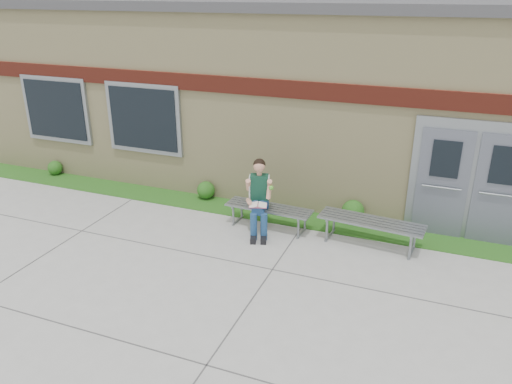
% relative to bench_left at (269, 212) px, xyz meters
% --- Properties ---
extents(ground, '(80.00, 80.00, 0.00)m').
position_rel_bench_left_xyz_m(ground, '(-0.38, -2.00, -0.35)').
color(ground, '#9E9E99').
rests_on(ground, ground).
extents(grass_strip, '(16.00, 0.80, 0.02)m').
position_rel_bench_left_xyz_m(grass_strip, '(-0.38, 0.60, -0.34)').
color(grass_strip, '#234B14').
rests_on(grass_strip, ground).
extents(school_building, '(16.20, 6.22, 4.20)m').
position_rel_bench_left_xyz_m(school_building, '(-0.39, 3.99, 1.76)').
color(school_building, beige).
rests_on(school_building, ground).
extents(bench_left, '(1.76, 0.57, 0.45)m').
position_rel_bench_left_xyz_m(bench_left, '(0.00, 0.00, 0.00)').
color(bench_left, gray).
rests_on(bench_left, ground).
extents(bench_right, '(1.96, 0.71, 0.50)m').
position_rel_bench_left_xyz_m(bench_right, '(2.00, 0.00, 0.04)').
color(bench_right, gray).
rests_on(bench_right, ground).
extents(girl, '(0.65, 0.94, 1.45)m').
position_rel_bench_left_xyz_m(girl, '(-0.13, -0.21, 0.39)').
color(girl, navy).
rests_on(girl, ground).
extents(shrub_west, '(0.36, 0.36, 0.36)m').
position_rel_bench_left_xyz_m(shrub_west, '(-6.12, 0.85, -0.15)').
color(shrub_west, '#234B14').
rests_on(shrub_west, grass_strip).
extents(shrub_mid, '(0.40, 0.40, 0.40)m').
position_rel_bench_left_xyz_m(shrub_mid, '(-1.82, 0.85, -0.13)').
color(shrub_mid, '#234B14').
rests_on(shrub_mid, grass_strip).
extents(shrub_east, '(0.46, 0.46, 0.46)m').
position_rel_bench_left_xyz_m(shrub_east, '(1.51, 0.85, -0.10)').
color(shrub_east, '#234B14').
rests_on(shrub_east, grass_strip).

